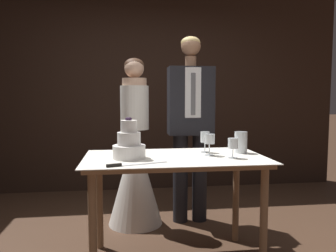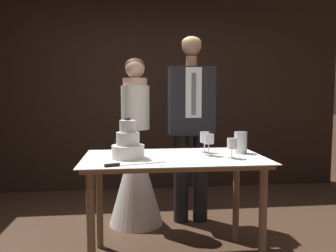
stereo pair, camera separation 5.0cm
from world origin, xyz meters
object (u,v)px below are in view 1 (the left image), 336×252
object	(u,v)px
cake_knife	(126,165)
bride	(135,165)
tiered_cake	(129,145)
wine_glass_near	(205,138)
wine_glass_far	(209,140)
groom	(190,120)
hurricane_candle	(241,143)
wine_glass_middle	(233,144)
cake_table	(175,170)

from	to	relation	value
cake_knife	bride	size ratio (longest dim) A/B	0.25
tiered_cake	wine_glass_near	world-z (taller)	tiered_cake
wine_glass_far	groom	size ratio (longest dim) A/B	0.09
hurricane_candle	bride	size ratio (longest dim) A/B	0.10
bride	tiered_cake	bearing A→B (deg)	-94.51
wine_glass_near	wine_glass_far	world-z (taller)	wine_glass_near
hurricane_candle	groom	xyz separation A→B (m)	(-0.27, 0.71, 0.14)
cake_knife	groom	distance (m)	1.29
wine_glass_far	wine_glass_middle	bearing A→B (deg)	-42.32
cake_knife	bride	distance (m)	1.13
cake_table	tiered_cake	distance (m)	0.40
cake_table	bride	distance (m)	0.86
tiered_cake	groom	xyz separation A→B (m)	(0.63, 0.84, 0.12)
wine_glass_middle	wine_glass_far	distance (m)	0.20
wine_glass_middle	groom	world-z (taller)	groom
wine_glass_far	hurricane_candle	distance (m)	0.29
wine_glass_far	hurricane_candle	size ratio (longest dim) A/B	0.97
wine_glass_middle	cake_knife	bearing A→B (deg)	-167.55
tiered_cake	wine_glass_far	world-z (taller)	tiered_cake
hurricane_candle	cake_table	bearing A→B (deg)	-170.89
wine_glass_near	wine_glass_middle	distance (m)	0.31
cake_table	wine_glass_far	world-z (taller)	wine_glass_far
wine_glass_near	bride	bearing A→B (deg)	130.31
wine_glass_near	wine_glass_middle	bearing A→B (deg)	-62.14
hurricane_candle	cake_knife	bearing A→B (deg)	-157.47
wine_glass_middle	hurricane_candle	size ratio (longest dim) A/B	0.86
tiered_cake	wine_glass_middle	bearing A→B (deg)	-6.54
groom	wine_glass_middle	bearing A→B (deg)	-81.58
cake_knife	bride	world-z (taller)	bride
tiered_cake	groom	distance (m)	1.05
wine_glass_near	cake_table	bearing A→B (deg)	-150.74
cake_table	groom	distance (m)	0.91
wine_glass_far	tiered_cake	bearing A→B (deg)	-175.92
wine_glass_near	bride	world-z (taller)	bride
cake_knife	wine_glass_middle	distance (m)	0.81
wine_glass_near	hurricane_candle	distance (m)	0.29
cake_table	groom	world-z (taller)	groom
tiered_cake	groom	world-z (taller)	groom
bride	cake_table	bearing A→B (deg)	-70.78
cake_knife	wine_glass_middle	world-z (taller)	wine_glass_middle
cake_knife	wine_glass_far	distance (m)	0.72
groom	tiered_cake	bearing A→B (deg)	-126.82
tiered_cake	cake_knife	world-z (taller)	tiered_cake
wine_glass_near	groom	size ratio (longest dim) A/B	0.09
hurricane_candle	wine_glass_middle	bearing A→B (deg)	-123.16
wine_glass_near	hurricane_candle	world-z (taller)	hurricane_candle
cake_knife	groom	xyz separation A→B (m)	(0.65, 1.10, 0.21)
cake_knife	groom	size ratio (longest dim) A/B	0.22
cake_table	cake_knife	distance (m)	0.49
tiered_cake	cake_knife	xyz separation A→B (m)	(-0.03, -0.26, -0.10)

